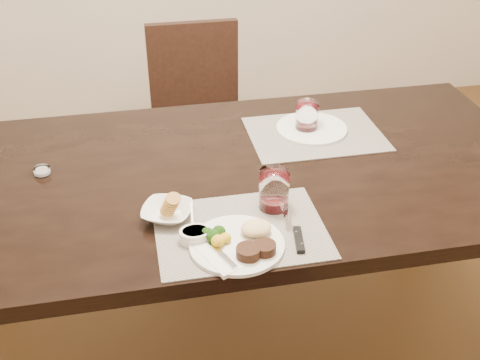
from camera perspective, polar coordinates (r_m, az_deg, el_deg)
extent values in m
plane|color=#4E3319|center=(2.39, -0.34, -14.50)|extent=(4.50, 4.50, 0.00)
cube|color=black|center=(1.92, -0.40, 0.40)|extent=(2.00, 1.00, 0.05)
cube|color=black|center=(2.75, 17.06, 0.32)|extent=(0.08, 0.08, 0.70)
cube|color=black|center=(2.80, -3.72, 4.35)|extent=(0.42, 0.42, 0.04)
cube|color=black|center=(2.75, -6.74, -1.91)|extent=(0.04, 0.04, 0.41)
cube|color=black|center=(2.79, 0.64, -1.10)|extent=(0.04, 0.04, 0.41)
cube|color=black|center=(3.05, -7.40, 1.84)|extent=(0.04, 0.04, 0.41)
cube|color=black|center=(3.09, -0.74, 2.53)|extent=(0.04, 0.04, 0.41)
cube|color=black|center=(2.87, -4.44, 10.43)|extent=(0.42, 0.04, 0.45)
cube|color=gray|center=(1.64, 0.04, -4.80)|extent=(0.46, 0.34, 0.00)
cube|color=gray|center=(2.13, 7.13, 4.36)|extent=(0.46, 0.34, 0.00)
cylinder|color=silver|center=(1.58, -0.31, -6.15)|extent=(0.25, 0.25, 0.01)
cylinder|color=black|center=(1.53, 0.78, -6.85)|extent=(0.06, 0.06, 0.03)
cylinder|color=black|center=(1.54, 2.35, -6.46)|extent=(0.06, 0.06, 0.03)
ellipsoid|color=tan|center=(1.60, 1.53, -4.58)|extent=(0.08, 0.07, 0.03)
ellipsoid|color=#1B490E|center=(1.58, -2.55, -5.29)|extent=(0.04, 0.04, 0.03)
ellipsoid|color=gold|center=(1.56, -2.09, -5.78)|extent=(0.04, 0.04, 0.03)
cube|color=white|center=(1.56, -1.82, -6.88)|extent=(0.16, 0.20, 0.01)
cube|color=silver|center=(1.54, -1.70, -7.10)|extent=(0.06, 0.12, 0.01)
cube|color=silver|center=(1.60, -1.99, -5.27)|extent=(0.04, 0.05, 0.00)
cube|color=silver|center=(1.70, 4.47, -3.33)|extent=(0.04, 0.15, 0.00)
cube|color=black|center=(1.60, 5.60, -5.65)|extent=(0.04, 0.11, 0.01)
imported|color=silver|center=(1.69, -6.90, -3.05)|extent=(0.18, 0.18, 0.03)
cylinder|color=#A67D34|center=(1.68, -6.95, -2.40)|extent=(0.04, 0.05, 0.04)
cylinder|color=silver|center=(1.60, -4.27, -5.25)|extent=(0.08, 0.08, 0.03)
cylinder|color=#0D350C|center=(1.59, -4.28, -4.95)|extent=(0.07, 0.07, 0.01)
cube|color=silver|center=(1.63, -4.58, -3.20)|extent=(0.01, 0.06, 0.04)
cylinder|color=white|center=(1.70, 3.25, -0.89)|extent=(0.09, 0.09, 0.12)
cylinder|color=#3A0509|center=(1.72, 3.21, -2.12)|extent=(0.07, 0.07, 0.03)
cylinder|color=silver|center=(2.15, 6.80, 4.87)|extent=(0.25, 0.25, 0.01)
cylinder|color=white|center=(2.12, 6.36, 6.00)|extent=(0.08, 0.08, 0.11)
cylinder|color=#3A0509|center=(2.14, 6.30, 5.02)|extent=(0.07, 0.07, 0.03)
cylinder|color=white|center=(1.98, -18.26, 0.83)|extent=(0.05, 0.05, 0.02)
cylinder|color=white|center=(1.98, -18.24, 0.70)|extent=(0.04, 0.04, 0.01)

